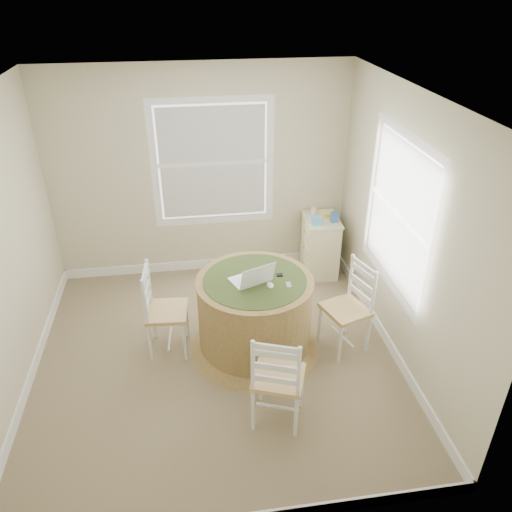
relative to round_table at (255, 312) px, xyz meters
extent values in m
cube|color=#8B7B58|center=(-0.41, -0.12, -0.46)|extent=(3.60, 3.60, 0.02)
cube|color=white|center=(-0.41, -0.12, 2.16)|extent=(3.60, 3.60, 0.02)
cube|color=beige|center=(-0.41, 1.69, 0.85)|extent=(3.60, 0.02, 2.60)
cube|color=beige|center=(-0.41, -1.93, 0.85)|extent=(3.60, 0.02, 2.60)
cube|color=beige|center=(1.40, -0.12, 0.85)|extent=(0.02, 3.60, 2.60)
cube|color=white|center=(-0.41, 1.67, -0.39)|extent=(3.60, 0.02, 0.12)
cube|color=white|center=(-2.20, -0.12, -0.39)|extent=(0.02, 3.60, 0.12)
cube|color=white|center=(1.38, -0.12, -0.39)|extent=(0.02, 3.60, 0.12)
cylinder|color=#9E7D47|center=(0.00, 0.00, 0.00)|extent=(1.14, 1.14, 0.74)
cone|color=#9E7D47|center=(0.00, 0.00, -0.41)|extent=(1.34, 1.34, 0.08)
cylinder|color=#9E7D47|center=(0.00, 0.00, 0.36)|extent=(1.16, 1.16, 0.03)
cylinder|color=#38481F|center=(0.00, 0.00, 0.38)|extent=(1.01, 1.01, 0.01)
cone|color=#38481F|center=(0.00, 0.00, 0.32)|extent=(1.12, 1.12, 0.10)
cube|color=white|center=(-0.05, 0.01, 0.38)|extent=(0.43, 0.37, 0.02)
cube|color=silver|center=(-0.05, 0.01, 0.39)|extent=(0.33, 0.24, 0.00)
cube|color=black|center=(0.01, -0.13, 0.51)|extent=(0.36, 0.20, 0.24)
ellipsoid|color=white|center=(0.13, -0.13, 0.39)|extent=(0.07, 0.11, 0.04)
cube|color=#B7BABF|center=(0.31, -0.14, 0.38)|extent=(0.05, 0.09, 0.02)
cube|color=black|center=(0.25, 0.04, 0.38)|extent=(0.06, 0.05, 0.02)
cube|color=#EEEBB3|center=(1.05, 1.37, -0.08)|extent=(0.42, 0.56, 0.74)
cube|color=#EEEBB3|center=(1.05, 1.37, 0.30)|extent=(0.45, 0.59, 0.02)
cube|color=beige|center=(0.85, 1.38, -0.30)|extent=(0.03, 0.46, 0.16)
cube|color=beige|center=(0.85, 1.38, -0.08)|extent=(0.03, 0.46, 0.16)
cube|color=beige|center=(0.85, 1.38, 0.14)|extent=(0.03, 0.46, 0.16)
cube|color=#5BADD1|center=(0.94, 1.24, 0.36)|extent=(0.13, 0.13, 0.10)
cube|color=#EECB54|center=(1.10, 1.42, 0.34)|extent=(0.15, 0.11, 0.06)
cube|color=#3660A2|center=(1.17, 1.27, 0.37)|extent=(0.08, 0.08, 0.12)
cylinder|color=beige|center=(0.98, 1.53, 0.36)|extent=(0.07, 0.07, 0.09)
camera|label=1|loc=(-0.59, -4.03, 2.99)|focal=35.00mm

